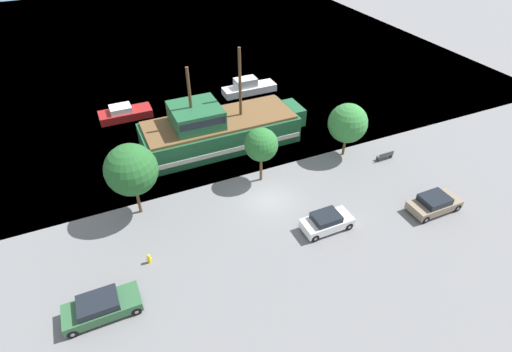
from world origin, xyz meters
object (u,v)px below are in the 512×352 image
at_px(pirate_ship, 218,129).
at_px(fire_hydrant, 149,258).
at_px(parked_car_curb_rear, 434,203).
at_px(bench_promenade_east, 385,156).
at_px(parked_car_curb_front, 327,222).
at_px(moored_boat_outer, 125,113).
at_px(moored_boat_dockside, 248,87).
at_px(parked_car_curb_mid, 101,307).

distance_m(pirate_ship, fire_hydrant, 15.61).
bearing_deg(fire_hydrant, pirate_ship, 51.96).
bearing_deg(parked_car_curb_rear, fire_hydrant, 169.92).
bearing_deg(pirate_ship, bench_promenade_east, -33.67).
relative_size(pirate_ship, parked_car_curb_front, 4.19).
distance_m(moored_boat_outer, parked_car_curb_front, 26.12).
bearing_deg(moored_boat_dockside, bench_promenade_east, -71.74).
bearing_deg(fire_hydrant, parked_car_curb_rear, -10.08).
distance_m(moored_boat_outer, bench_promenade_east, 27.68).
xyz_separation_m(pirate_ship, bench_promenade_east, (13.30, -8.86, -1.27)).
relative_size(parked_car_curb_mid, bench_promenade_east, 2.81).
bearing_deg(parked_car_curb_rear, parked_car_curb_front, 169.21).
bearing_deg(moored_boat_dockside, parked_car_curb_front, -99.24).
distance_m(parked_car_curb_front, fire_hydrant, 13.11).
height_order(pirate_ship, bench_promenade_east, pirate_ship).
bearing_deg(moored_boat_outer, fire_hydrant, -95.27).
xyz_separation_m(moored_boat_dockside, fire_hydrant, (-16.82, -21.78, -0.29)).
bearing_deg(parked_car_curb_front, moored_boat_outer, 114.74).
xyz_separation_m(parked_car_curb_front, bench_promenade_east, (9.97, 5.58, -0.28)).
xyz_separation_m(parked_car_curb_mid, parked_car_curb_rear, (25.27, -0.99, 0.01)).
bearing_deg(parked_car_curb_mid, moored_boat_dockside, 50.60).
xyz_separation_m(moored_boat_dockside, parked_car_curb_rear, (5.00, -25.66, 0.01)).
height_order(pirate_ship, parked_car_curb_mid, pirate_ship).
bearing_deg(moored_boat_outer, parked_car_curb_front, -65.26).
height_order(moored_boat_outer, fire_hydrant, moored_boat_outer).
xyz_separation_m(parked_car_curb_rear, fire_hydrant, (-21.82, 3.88, -0.30)).
xyz_separation_m(parked_car_curb_mid, bench_promenade_east, (26.34, 6.28, -0.26)).
bearing_deg(bench_promenade_east, pirate_ship, 146.33).
height_order(moored_boat_outer, parked_car_curb_mid, moored_boat_outer).
xyz_separation_m(fire_hydrant, bench_promenade_east, (22.89, 3.39, 0.02)).
xyz_separation_m(pirate_ship, parked_car_curb_rear, (12.24, -16.13, -1.00)).
height_order(parked_car_curb_mid, fire_hydrant, parked_car_curb_mid).
xyz_separation_m(parked_car_curb_front, fire_hydrant, (-12.92, 2.18, -0.30)).
relative_size(parked_car_curb_front, fire_hydrant, 5.05).
xyz_separation_m(moored_boat_outer, bench_promenade_east, (20.90, -18.15, -0.13)).
bearing_deg(moored_boat_outer, bench_promenade_east, -40.97).
distance_m(pirate_ship, moored_boat_dockside, 12.00).
bearing_deg(moored_boat_outer, parked_car_curb_rear, -52.04).
bearing_deg(fire_hydrant, parked_car_curb_front, -9.59).
relative_size(parked_car_curb_front, bench_promenade_east, 2.39).
distance_m(moored_boat_dockside, parked_car_curb_mid, 31.93).
xyz_separation_m(moored_boat_dockside, parked_car_curb_front, (-3.90, -23.96, 0.01)).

